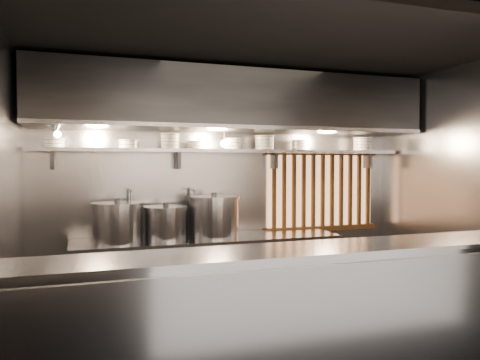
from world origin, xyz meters
TOP-DOWN VIEW (x-y plane):
  - floor at (0.00, 0.00)m, footprint 4.50×4.50m
  - ceiling at (0.00, 0.00)m, footprint 4.50×4.50m
  - wall_back at (0.00, 1.50)m, footprint 4.50×0.00m
  - wall_left at (-2.25, 0.00)m, footprint 0.00×3.00m
  - wall_right at (2.25, 0.00)m, footprint 0.00×3.00m
  - serving_counter at (0.00, -0.96)m, footprint 4.50×0.56m
  - cooking_bench at (-0.30, 1.13)m, footprint 3.00×0.70m
  - bowl_shelf at (0.00, 1.32)m, footprint 4.40×0.34m
  - exhaust_hood at (0.00, 1.10)m, footprint 4.40×0.81m
  - wood_screen at (1.30, 1.45)m, footprint 1.56×0.09m
  - faucet_left at (-1.15, 1.37)m, footprint 0.04×0.30m
  - faucet_right at (-0.45, 1.37)m, footprint 0.04×0.30m
  - heat_lamp at (-1.90, 0.85)m, footprint 0.25×0.35m
  - pendant_bulb at (-0.10, 1.20)m, footprint 0.09×0.09m
  - stock_pot_left at (-0.79, 1.15)m, footprint 0.60×0.60m
  - stock_pot_mid at (-1.31, 1.09)m, footprint 0.63×0.63m
  - stock_pot_right at (-0.24, 1.17)m, footprint 0.67×0.67m
  - bowl_stack_0 at (-1.93, 1.32)m, footprint 0.23×0.23m
  - bowl_stack_1 at (-1.16, 1.32)m, footprint 0.23×0.23m
  - bowl_stack_2 at (-0.71, 1.32)m, footprint 0.22×0.22m
  - bowl_stack_3 at (-0.41, 1.32)m, footprint 0.22×0.22m
  - bowl_stack_4 at (0.04, 1.32)m, footprint 0.22×0.22m
  - bowl_stack_5 at (0.44, 1.32)m, footprint 0.24×0.24m
  - bowl_stack_6 at (0.90, 1.32)m, footprint 0.20×0.20m
  - bowl_stack_7 at (1.82, 1.32)m, footprint 0.24×0.24m

SIDE VIEW (x-z plane):
  - floor at x=0.00m, z-range 0.00..0.00m
  - cooking_bench at x=-0.30m, z-range 0.00..0.90m
  - serving_counter at x=0.00m, z-range 0.00..1.13m
  - stock_pot_left at x=-0.79m, z-range 0.88..1.29m
  - stock_pot_mid at x=-1.31m, z-range 0.88..1.35m
  - stock_pot_right at x=-0.24m, z-range 0.88..1.38m
  - faucet_left at x=-1.15m, z-range 1.06..1.56m
  - faucet_right at x=-0.45m, z-range 1.06..1.56m
  - wood_screen at x=1.30m, z-range 0.86..1.90m
  - wall_back at x=0.00m, z-range -0.85..3.65m
  - wall_left at x=-2.25m, z-range -0.10..2.90m
  - wall_right at x=2.25m, z-range -0.10..2.90m
  - bowl_shelf at x=0.00m, z-range 1.86..1.90m
  - bowl_stack_0 at x=-1.93m, z-range 1.90..1.99m
  - bowl_stack_1 at x=-1.16m, z-range 1.90..1.99m
  - bowl_stack_3 at x=-0.41m, z-range 1.90..1.99m
  - pendant_bulb at x=-0.10m, z-range 1.87..2.05m
  - bowl_stack_4 at x=0.04m, z-range 1.90..2.03m
  - bowl_stack_6 at x=0.90m, z-range 1.90..2.03m
  - bowl_stack_7 at x=1.82m, z-range 1.90..2.07m
  - bowl_stack_5 at x=0.44m, z-range 1.90..2.07m
  - bowl_stack_2 at x=-0.71m, z-range 1.90..2.07m
  - heat_lamp at x=-1.90m, z-range 1.97..2.17m
  - exhaust_hood at x=0.00m, z-range 2.10..2.75m
  - ceiling at x=0.00m, z-range 2.80..2.80m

